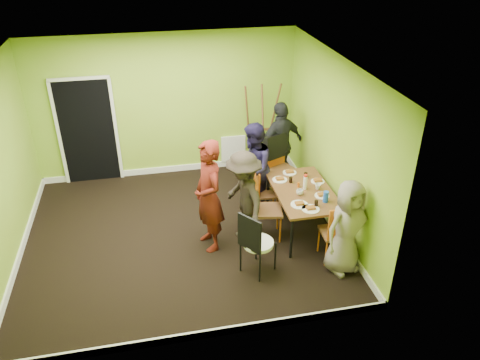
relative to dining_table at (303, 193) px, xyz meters
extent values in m
plane|color=black|center=(-1.96, 0.25, -0.70)|extent=(5.00, 5.00, 0.00)
cube|color=#8CB02D|center=(-1.96, 2.50, 0.70)|extent=(5.00, 0.04, 2.80)
cube|color=#8CB02D|center=(-1.96, -2.00, 0.70)|extent=(5.00, 0.04, 2.80)
cube|color=#8CB02D|center=(0.54, 0.25, 0.70)|extent=(0.04, 4.50, 2.80)
cube|color=white|center=(-1.96, 0.25, 2.10)|extent=(5.00, 4.50, 0.04)
cube|color=black|center=(-3.46, 2.47, 0.32)|extent=(1.00, 0.05, 2.04)
cube|color=white|center=(-0.66, 2.47, -0.30)|extent=(0.50, 0.04, 0.55)
cylinder|color=black|center=(-0.39, -0.69, -0.34)|extent=(0.04, 0.04, 0.71)
cylinder|color=black|center=(0.39, -0.69, -0.34)|extent=(0.04, 0.04, 0.71)
cylinder|color=black|center=(-0.39, 0.69, -0.34)|extent=(0.04, 0.04, 0.71)
cylinder|color=black|center=(0.39, 0.69, -0.34)|extent=(0.04, 0.04, 0.71)
cube|color=brown|center=(0.00, 0.00, 0.03)|extent=(0.90, 1.50, 0.04)
cylinder|color=#D66114|center=(-0.58, 0.75, -0.50)|extent=(0.02, 0.02, 0.40)
cylinder|color=#D66114|center=(-0.60, 0.45, -0.50)|extent=(0.02, 0.02, 0.40)
cylinder|color=#D66114|center=(-0.28, 0.73, -0.50)|extent=(0.02, 0.02, 0.40)
cylinder|color=#D66114|center=(-0.30, 0.43, -0.50)|extent=(0.02, 0.02, 0.40)
cube|color=brown|center=(-0.44, 0.59, -0.30)|extent=(0.38, 0.38, 0.04)
cube|color=#D66114|center=(-0.60, 0.60, -0.06)|extent=(0.05, 0.34, 0.44)
cylinder|color=#D66114|center=(-0.75, 0.14, -0.45)|extent=(0.03, 0.03, 0.49)
cylinder|color=#D66114|center=(-0.81, -0.22, -0.45)|extent=(0.03, 0.03, 0.49)
cylinder|color=#D66114|center=(-0.38, 0.08, -0.45)|extent=(0.03, 0.03, 0.49)
cylinder|color=#D66114|center=(-0.44, -0.29, -0.45)|extent=(0.03, 0.03, 0.49)
cube|color=brown|center=(-0.60, -0.07, -0.20)|extent=(0.51, 0.51, 0.04)
cube|color=#D66114|center=(-0.80, -0.04, 0.09)|extent=(0.10, 0.42, 0.55)
cylinder|color=#D66114|center=(0.11, 1.41, -0.45)|extent=(0.03, 0.03, 0.50)
cylinder|color=#D66114|center=(-0.23, 1.26, -0.45)|extent=(0.03, 0.03, 0.50)
cylinder|color=#D66114|center=(0.27, 1.07, -0.45)|extent=(0.03, 0.03, 0.50)
cylinder|color=#D66114|center=(-0.07, 0.92, -0.45)|extent=(0.03, 0.03, 0.50)
cube|color=brown|center=(0.02, 1.16, -0.20)|extent=(0.59, 0.59, 0.04)
cube|color=#D66114|center=(-0.07, 1.35, 0.10)|extent=(0.39, 0.21, 0.55)
cylinder|color=#D66114|center=(0.06, -0.98, -0.47)|extent=(0.03, 0.03, 0.46)
cylinder|color=#D66114|center=(0.41, -0.99, -0.47)|extent=(0.03, 0.03, 0.46)
cylinder|color=#D66114|center=(0.07, -0.63, -0.47)|extent=(0.03, 0.03, 0.46)
cylinder|color=#D66114|center=(0.42, -0.64, -0.47)|extent=(0.03, 0.03, 0.46)
cube|color=brown|center=(0.24, -0.81, -0.24)|extent=(0.42, 0.42, 0.04)
cube|color=#D66114|center=(0.23, -1.00, 0.04)|extent=(0.39, 0.05, 0.51)
cylinder|color=black|center=(-1.20, -0.83, -0.46)|extent=(0.03, 0.03, 0.48)
cylinder|color=black|center=(-0.98, -1.12, -0.46)|extent=(0.03, 0.03, 0.48)
cylinder|color=black|center=(-0.92, -0.62, -0.46)|extent=(0.03, 0.03, 0.48)
cylinder|color=black|center=(-0.70, -0.90, -0.46)|extent=(0.03, 0.03, 0.48)
cylinder|color=white|center=(-0.95, -0.87, -0.21)|extent=(0.45, 0.45, 0.05)
cube|color=black|center=(-1.11, -0.99, 0.07)|extent=(0.27, 0.34, 0.53)
cylinder|color=brown|center=(-0.38, 2.33, 0.22)|extent=(0.26, 0.43, 1.83)
cylinder|color=brown|center=(0.10, 2.33, 0.22)|extent=(0.26, 0.43, 1.83)
cylinder|color=brown|center=(-0.14, 2.06, 0.22)|extent=(0.04, 0.42, 1.79)
cube|color=brown|center=(-0.14, 2.28, 0.16)|extent=(0.49, 0.04, 0.04)
cylinder|color=white|center=(-0.28, 0.40, 0.06)|extent=(0.25, 0.25, 0.01)
cylinder|color=white|center=(-0.20, -0.41, 0.06)|extent=(0.27, 0.27, 0.01)
cylinder|color=white|center=(-0.04, 0.60, 0.06)|extent=(0.23, 0.23, 0.01)
cylinder|color=white|center=(-0.08, -0.56, 0.06)|extent=(0.27, 0.27, 0.01)
cylinder|color=white|center=(0.32, 0.22, 0.06)|extent=(0.22, 0.22, 0.01)
cylinder|color=white|center=(0.23, -0.23, 0.06)|extent=(0.23, 0.23, 0.01)
cylinder|color=white|center=(0.03, 0.03, 0.17)|extent=(0.06, 0.06, 0.23)
cylinder|color=blue|center=(0.22, -0.40, 0.14)|extent=(0.08, 0.08, 0.18)
cylinder|color=#D66114|center=(-0.05, 0.12, 0.10)|extent=(0.04, 0.04, 0.08)
cylinder|color=black|center=(-0.13, 0.29, 0.10)|extent=(0.06, 0.06, 0.10)
cylinder|color=black|center=(0.17, 0.40, 0.10)|extent=(0.06, 0.06, 0.09)
cylinder|color=black|center=(0.03, -0.49, 0.11)|extent=(0.06, 0.06, 0.10)
imported|color=white|center=(-0.10, -0.12, 0.10)|extent=(0.11, 0.11, 0.09)
imported|color=white|center=(0.24, -0.01, 0.10)|extent=(0.09, 0.09, 0.09)
imported|color=#53150E|center=(-1.54, -0.12, 0.20)|extent=(0.57, 0.74, 1.80)
imported|color=#1B1638|center=(-0.64, 0.79, 0.11)|extent=(0.81, 0.92, 1.61)
imported|color=black|center=(-0.99, -0.06, 0.08)|extent=(0.77, 1.10, 1.54)
imported|color=black|center=(0.07, 1.56, 0.14)|extent=(1.06, 0.76, 1.67)
imported|color=gray|center=(0.28, -1.09, 0.04)|extent=(0.82, 0.66, 1.46)
camera|label=1|loc=(-2.31, -6.09, 3.86)|focal=35.00mm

